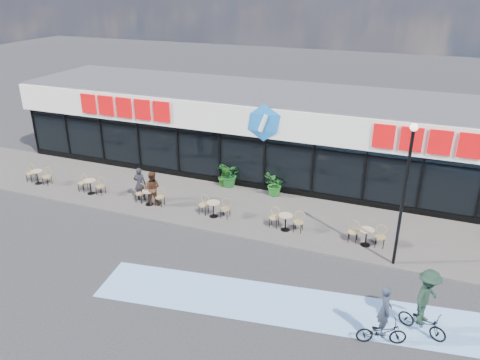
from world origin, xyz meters
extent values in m
plane|color=#28282B|center=(0.00, 0.00, 0.00)|extent=(120.00, 120.00, 0.00)
cube|color=#514A47|center=(0.00, 4.50, 0.05)|extent=(44.00, 5.00, 0.10)
cube|color=#7CAFEA|center=(4.00, -1.50, 0.01)|extent=(14.17, 4.13, 0.01)
cube|color=black|center=(0.00, 10.00, 1.50)|extent=(30.00, 6.00, 3.00)
cube|color=white|center=(0.00, 9.85, 3.75)|extent=(30.60, 6.30, 1.50)
cube|color=#47474C|center=(0.00, 10.00, 4.55)|extent=(30.60, 6.30, 0.10)
cube|color=navy|center=(0.00, 6.96, 3.05)|extent=(30.60, 0.08, 0.18)
cube|color=black|center=(0.00, 6.97, 2.65)|extent=(30.00, 0.06, 0.08)
cube|color=black|center=(0.00, 6.98, 0.20)|extent=(30.00, 0.10, 0.40)
cube|color=#C3070A|center=(-8.00, 6.70, 3.80)|extent=(5.63, 0.18, 1.10)
cube|color=#C3070A|center=(8.00, 6.70, 3.80)|extent=(5.63, 0.18, 1.10)
ellipsoid|color=blue|center=(0.00, 6.70, 3.80)|extent=(1.90, 0.24, 1.90)
cylinder|color=black|center=(-15.00, 6.97, 1.50)|extent=(0.10, 0.10, 3.00)
cylinder|color=black|center=(-12.50, 6.97, 1.50)|extent=(0.10, 0.10, 3.00)
cylinder|color=black|center=(-10.00, 6.97, 1.50)|extent=(0.10, 0.10, 3.00)
cylinder|color=black|center=(-7.50, 6.97, 1.50)|extent=(0.10, 0.10, 3.00)
cylinder|color=black|center=(-5.00, 6.97, 1.50)|extent=(0.10, 0.10, 3.00)
cylinder|color=black|center=(-2.50, 6.97, 1.50)|extent=(0.10, 0.10, 3.00)
cylinder|color=black|center=(0.00, 6.97, 1.50)|extent=(0.10, 0.10, 3.00)
cylinder|color=black|center=(2.50, 6.97, 1.50)|extent=(0.10, 0.10, 3.00)
cylinder|color=black|center=(5.00, 6.97, 1.50)|extent=(0.10, 0.10, 3.00)
cylinder|color=black|center=(7.50, 6.97, 1.50)|extent=(0.10, 0.10, 3.00)
cylinder|color=black|center=(10.00, 6.97, 1.50)|extent=(0.10, 0.10, 3.00)
cylinder|color=black|center=(6.88, 2.30, 2.80)|extent=(0.12, 0.12, 5.39)
sphere|color=#FFF2CC|center=(6.88, 2.30, 5.59)|extent=(0.28, 0.28, 0.28)
cylinder|color=tan|center=(-11.56, 3.27, 0.82)|extent=(0.60, 0.60, 0.04)
cylinder|color=black|center=(-11.56, 3.27, 0.47)|extent=(0.06, 0.06, 0.70)
cylinder|color=black|center=(-11.56, 3.27, 0.11)|extent=(0.40, 0.40, 0.02)
cylinder|color=tan|center=(-8.11, 3.27, 0.82)|extent=(0.60, 0.60, 0.04)
cylinder|color=black|center=(-8.11, 3.27, 0.47)|extent=(0.06, 0.06, 0.70)
cylinder|color=black|center=(-8.11, 3.27, 0.11)|extent=(0.40, 0.40, 0.02)
cylinder|color=tan|center=(-4.66, 3.27, 0.82)|extent=(0.60, 0.60, 0.04)
cylinder|color=black|center=(-4.66, 3.27, 0.47)|extent=(0.06, 0.06, 0.70)
cylinder|color=black|center=(-4.66, 3.27, 0.11)|extent=(0.40, 0.40, 0.02)
cylinder|color=tan|center=(-1.21, 3.27, 0.82)|extent=(0.60, 0.60, 0.04)
cylinder|color=black|center=(-1.21, 3.27, 0.47)|extent=(0.06, 0.06, 0.70)
cylinder|color=black|center=(-1.21, 3.27, 0.11)|extent=(0.40, 0.40, 0.02)
cylinder|color=tan|center=(2.24, 3.27, 0.82)|extent=(0.60, 0.60, 0.04)
cylinder|color=black|center=(2.24, 3.27, 0.47)|extent=(0.06, 0.06, 0.70)
cylinder|color=black|center=(2.24, 3.27, 0.11)|extent=(0.40, 0.40, 0.02)
cylinder|color=tan|center=(5.69, 3.27, 0.82)|extent=(0.60, 0.60, 0.04)
cylinder|color=black|center=(5.69, 3.27, 0.47)|extent=(0.06, 0.06, 0.70)
cylinder|color=black|center=(5.69, 3.27, 0.11)|extent=(0.40, 0.40, 0.02)
imported|color=#27601B|center=(-2.11, 6.63, 0.67)|extent=(0.77, 0.70, 1.14)
imported|color=#19571E|center=(-1.82, 6.71, 0.79)|extent=(1.63, 1.58, 1.38)
imported|color=#1C641E|center=(0.72, 6.47, 0.69)|extent=(1.02, 1.14, 1.18)
imported|color=black|center=(-5.34, 3.62, 0.95)|extent=(0.71, 0.58, 1.69)
imported|color=#3F2316|center=(-4.51, 3.41, 0.95)|extent=(0.94, 0.80, 1.70)
imported|color=black|center=(6.87, -2.20, 0.40)|extent=(1.60, 0.95, 0.80)
imported|color=#28313F|center=(6.87, -2.20, 1.26)|extent=(0.54, 0.67, 1.61)
imported|color=black|center=(8.01, -1.29, 0.41)|extent=(1.64, 1.10, 0.81)
imported|color=#192E22|center=(8.01, -1.29, 1.38)|extent=(1.10, 1.38, 1.86)
camera|label=1|loc=(6.95, -14.17, 10.30)|focal=35.00mm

